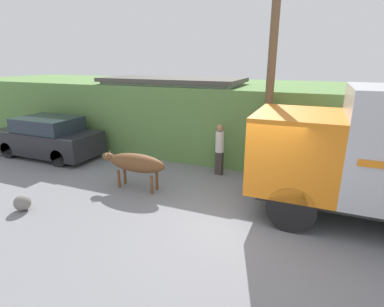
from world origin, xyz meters
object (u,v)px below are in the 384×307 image
object	(u,v)px
utility_pole	(271,74)
roadside_rock	(22,203)
pedestrian_on_hill	(220,147)
parked_suv	(48,138)
brown_cow	(136,163)

from	to	relation	value
utility_pole	roadside_rock	bearing A→B (deg)	-139.64
pedestrian_on_hill	utility_pole	distance (m)	2.84
parked_suv	pedestrian_on_hill	size ratio (longest dim) A/B	2.47
pedestrian_on_hill	roadside_rock	size ratio (longest dim) A/B	4.15
roadside_rock	parked_suv	bearing A→B (deg)	129.16
brown_cow	pedestrian_on_hill	size ratio (longest dim) A/B	1.24
parked_suv	brown_cow	bearing A→B (deg)	-12.71
parked_suv	roadside_rock	world-z (taller)	parked_suv
pedestrian_on_hill	brown_cow	bearing A→B (deg)	54.84
brown_cow	parked_suv	distance (m)	5.28
brown_cow	roadside_rock	xyz separation A→B (m)	(-2.03, -2.37, -0.62)
brown_cow	pedestrian_on_hill	distance (m)	2.91
brown_cow	parked_suv	xyz separation A→B (m)	(-5.09, 1.39, -0.04)
brown_cow	parked_suv	size ratio (longest dim) A/B	0.50
utility_pole	roadside_rock	size ratio (longest dim) A/B	15.48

